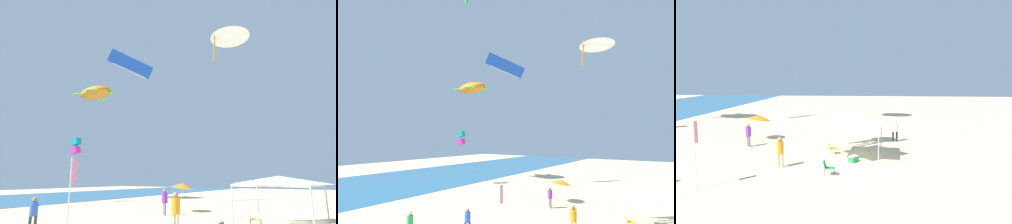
% 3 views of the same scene
% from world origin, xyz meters
% --- Properties ---
extents(ground, '(120.00, 120.00, 0.10)m').
position_xyz_m(ground, '(0.00, 0.00, -0.05)').
color(ground, beige).
extents(canopy_tent, '(3.67, 3.84, 2.63)m').
position_xyz_m(canopy_tent, '(1.56, -0.73, 2.37)').
color(canopy_tent, '#B7B7BC').
rests_on(canopy_tent, ground).
extents(beach_umbrella, '(2.00, 1.98, 2.33)m').
position_xyz_m(beach_umbrella, '(6.61, 7.64, 1.91)').
color(beach_umbrella, silver).
rests_on(beach_umbrella, ground).
extents(folding_chair_near_cooler, '(0.70, 0.76, 0.82)m').
position_xyz_m(folding_chair_near_cooler, '(2.19, 0.85, 0.47)').
color(folding_chair_near_cooler, black).
rests_on(folding_chair_near_cooler, ground).
extents(folding_chair_left_of_tent, '(0.55, 0.63, 0.82)m').
position_xyz_m(folding_chair_left_of_tent, '(-2.38, 0.52, 0.47)').
color(folding_chair_left_of_tent, black).
rests_on(folding_chair_left_of_tent, ground).
extents(cooler_box, '(0.74, 0.68, 0.40)m').
position_xyz_m(cooler_box, '(0.31, -0.76, 0.20)').
color(cooler_box, '#1E8C4C').
rests_on(cooler_box, ground).
extents(banner_flag, '(0.36, 0.06, 3.46)m').
position_xyz_m(banner_flag, '(-5.01, 6.63, 2.08)').
color(banner_flag, silver).
rests_on(banner_flag, ground).
extents(person_near_umbrella, '(0.44, 0.46, 1.85)m').
position_xyz_m(person_near_umbrella, '(-1.17, 3.58, 1.09)').
color(person_near_umbrella, '#C6B28C').
rests_on(person_near_umbrella, ground).
extents(person_by_tent, '(0.44, 0.49, 1.86)m').
position_xyz_m(person_by_tent, '(6.71, -3.89, 1.09)').
color(person_by_tent, black).
rests_on(person_by_tent, ground).
extents(person_beachcomber, '(0.42, 0.42, 1.79)m').
position_xyz_m(person_beachcomber, '(3.94, 7.58, 1.05)').
color(person_beachcomber, slate).
rests_on(person_beachcomber, ground).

